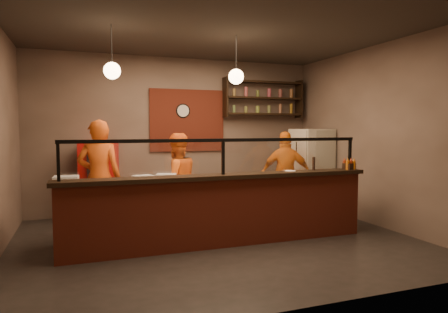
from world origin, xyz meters
name	(u,v)px	position (x,y,z in m)	size (l,w,h in m)	color
floor	(217,240)	(0.00, 0.00, 0.00)	(6.00, 6.00, 0.00)	black
ceiling	(216,30)	(0.00, 0.00, 3.20)	(6.00, 6.00, 0.00)	#352F29
wall_back	(178,135)	(0.00, 2.50, 1.60)	(6.00, 6.00, 0.00)	#776257
wall_right	(376,136)	(3.00, 0.00, 1.60)	(5.00, 5.00, 0.00)	#776257
wall_front	(303,142)	(0.00, -2.50, 1.60)	(6.00, 6.00, 0.00)	#776257
brick_patch	(187,120)	(0.20, 2.47, 1.90)	(1.60, 0.04, 1.30)	maroon
service_counter	(223,212)	(0.00, -0.30, 0.50)	(4.60, 0.25, 1.00)	maroon
counter_ledge	(223,176)	(0.00, -0.30, 1.03)	(4.70, 0.37, 0.06)	black
worktop_cabinet	(212,211)	(0.00, 0.20, 0.42)	(4.60, 0.75, 0.85)	gray
worktop	(212,183)	(0.00, 0.20, 0.88)	(4.60, 0.75, 0.05)	silver
sneeze_guard	(223,153)	(0.00, -0.30, 1.37)	(4.50, 0.05, 0.52)	white
wall_shelving	(263,98)	(1.90, 2.32, 2.40)	(1.84, 0.28, 0.85)	black
wall_clock	(183,111)	(0.10, 2.46, 2.10)	(0.30, 0.30, 0.04)	black
pendant_left	(112,71)	(-1.50, 0.20, 2.55)	(0.24, 0.24, 0.77)	black
pendant_right	(236,77)	(0.40, 0.20, 2.55)	(0.24, 0.24, 0.77)	black
cook_left	(99,178)	(-1.67, 0.94, 0.94)	(0.68, 0.45, 1.87)	#C64A12
cook_mid	(176,182)	(-0.42, 0.86, 0.83)	(0.80, 0.63, 1.65)	#E35D15
cook_right	(286,174)	(1.81, 1.10, 0.84)	(0.98, 0.41, 1.67)	orange
fridge	(311,170)	(2.60, 1.44, 0.86)	(0.72, 0.67, 1.72)	beige
red_cooler	(99,180)	(-1.62, 2.15, 0.75)	(0.64, 0.59, 1.50)	red
pizza_dough	(208,181)	(-0.06, 0.23, 0.91)	(0.53, 0.53, 0.01)	white
prep_tub_a	(66,182)	(-2.15, 0.23, 0.98)	(0.33, 0.26, 0.16)	silver
prep_tub_b	(166,179)	(-0.74, 0.19, 0.97)	(0.29, 0.23, 0.14)	silver
prep_tub_c	(143,180)	(-1.09, 0.14, 0.97)	(0.28, 0.23, 0.14)	silver
rolling_pin	(144,181)	(-1.06, 0.31, 0.93)	(0.06, 0.06, 0.38)	yellow
condiment_caddy	(349,166)	(2.20, -0.31, 1.11)	(0.18, 0.14, 0.10)	black
pepper_mill	(314,164)	(1.58, -0.23, 1.17)	(0.05, 0.05, 0.21)	black
small_plate	(290,171)	(1.14, -0.26, 1.07)	(0.17, 0.17, 0.01)	white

